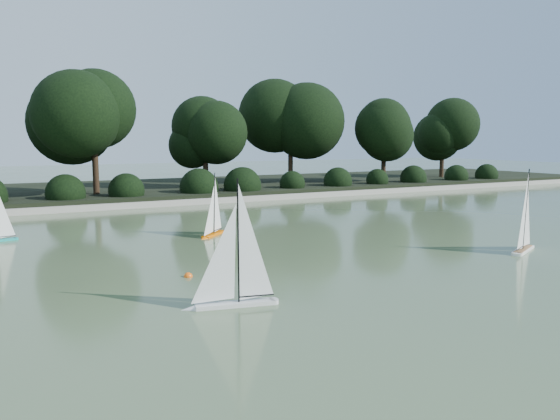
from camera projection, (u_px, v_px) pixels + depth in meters
name	position (u px, v px, depth m)	size (l,w,h in m)	color
ground	(378.00, 255.00, 9.86)	(80.00, 80.00, 0.00)	#425432
pond_coping	(203.00, 201.00, 17.70)	(40.00, 0.35, 0.18)	gray
far_bank	(167.00, 189.00, 21.19)	(40.00, 8.00, 0.30)	black
tree_line	(210.00, 124.00, 20.08)	(26.31, 3.93, 4.39)	black
shrub_hedge	(194.00, 188.00, 18.44)	(29.10, 1.10, 1.10)	black
sailboat_white_a	(228.00, 286.00, 6.79)	(1.25, 0.46, 1.70)	silver
sailboat_white_b	(525.00, 237.00, 10.24)	(1.15, 0.66, 1.64)	white
sailboat_orange	(212.00, 225.00, 11.81)	(0.86, 0.83, 1.45)	#F66800
race_buoy	(188.00, 277.00, 8.31)	(0.13, 0.13, 0.13)	#FF5C0D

